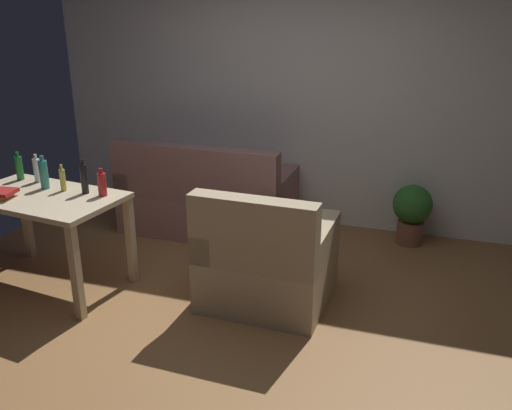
{
  "coord_description": "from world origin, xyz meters",
  "views": [
    {
      "loc": [
        1.27,
        -3.05,
        2.13
      ],
      "look_at": [
        0.1,
        0.5,
        0.75
      ],
      "focal_mm": 38.52,
      "sensor_mm": 36.0,
      "label": 1
    }
  ],
  "objects": [
    {
      "name": "bottle_red",
      "position": [
        -1.06,
        0.31,
        0.85
      ],
      "size": [
        0.07,
        0.07,
        0.21
      ],
      "color": "#AD2323",
      "rests_on": "desk"
    },
    {
      "name": "bottle_clear",
      "position": [
        -1.75,
        0.44,
        0.86
      ],
      "size": [
        0.06,
        0.06,
        0.23
      ],
      "color": "silver",
      "rests_on": "desk"
    },
    {
      "name": "potted_plant",
      "position": [
        1.16,
        1.9,
        0.33
      ],
      "size": [
        0.36,
        0.36,
        0.57
      ],
      "color": "brown",
      "rests_on": "ground_plane"
    },
    {
      "name": "bottle_dark",
      "position": [
        -1.21,
        0.31,
        0.88
      ],
      "size": [
        0.05,
        0.05,
        0.27
      ],
      "color": "black",
      "rests_on": "desk"
    },
    {
      "name": "couch",
      "position": [
        -0.77,
        1.59,
        0.31
      ],
      "size": [
        1.61,
        0.84,
        0.92
      ],
      "rotation": [
        0.0,
        0.0,
        3.14
      ],
      "color": "#996B66",
      "rests_on": "ground_plane"
    },
    {
      "name": "armchair",
      "position": [
        0.19,
        0.45,
        0.32
      ],
      "size": [
        0.92,
        0.86,
        0.92
      ],
      "rotation": [
        0.0,
        0.0,
        3.12
      ],
      "color": "tan",
      "rests_on": "ground_plane"
    },
    {
      "name": "ground_plane",
      "position": [
        0.0,
        0.0,
        -0.01
      ],
      "size": [
        5.2,
        4.4,
        0.02
      ],
      "primitive_type": "cube",
      "color": "olive"
    },
    {
      "name": "bottle_tall",
      "position": [
        -1.58,
        0.32,
        0.88
      ],
      "size": [
        0.07,
        0.07,
        0.26
      ],
      "color": "teal",
      "rests_on": "desk"
    },
    {
      "name": "desk",
      "position": [
        -1.51,
        0.17,
        0.65
      ],
      "size": [
        1.27,
        0.84,
        0.76
      ],
      "rotation": [
        0.0,
        0.0,
        -0.12
      ],
      "color": "#C6B28E",
      "rests_on": "ground_plane"
    },
    {
      "name": "bottle_squat",
      "position": [
        -1.41,
        0.31,
        0.85
      ],
      "size": [
        0.04,
        0.04,
        0.21
      ],
      "color": "#BCB24C",
      "rests_on": "desk"
    },
    {
      "name": "bottle_green",
      "position": [
        -1.92,
        0.44,
        0.86
      ],
      "size": [
        0.06,
        0.06,
        0.23
      ],
      "color": "#1E722D",
      "rests_on": "desk"
    },
    {
      "name": "wall_rear",
      "position": [
        0.0,
        2.2,
        1.35
      ],
      "size": [
        5.2,
        0.1,
        2.7
      ],
      "primitive_type": "cube",
      "color": "silver",
      "rests_on": "ground_plane"
    }
  ]
}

